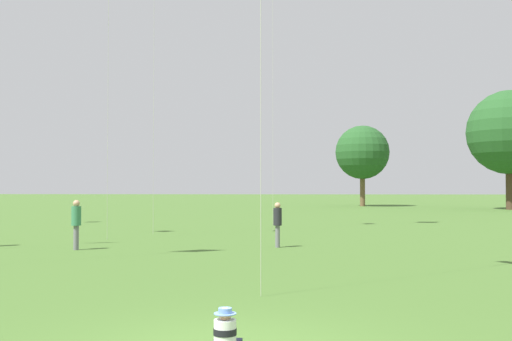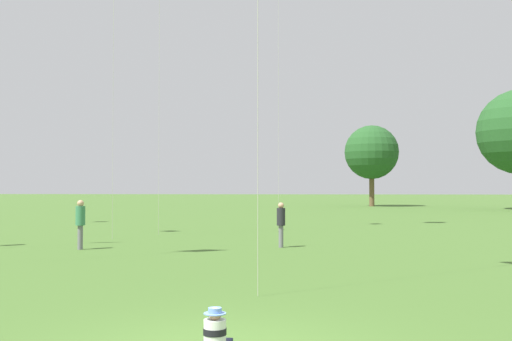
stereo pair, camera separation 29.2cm
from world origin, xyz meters
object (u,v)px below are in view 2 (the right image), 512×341
at_px(seated_toddler, 215,332).
at_px(person_standing_3, 281,220).
at_px(distant_tree_0, 372,152).
at_px(person_standing_2, 80,220).

height_order(seated_toddler, person_standing_3, person_standing_3).
xyz_separation_m(seated_toddler, distant_tree_0, (8.96, 57.50, 5.60)).
bearing_deg(person_standing_2, person_standing_3, -45.07).
xyz_separation_m(person_standing_2, distant_tree_0, (15.40, 45.26, 4.81)).
height_order(person_standing_2, person_standing_3, person_standing_2).
bearing_deg(seated_toddler, person_standing_2, 122.29).
distance_m(person_standing_3, distant_tree_0, 45.14).
bearing_deg(person_standing_3, distant_tree_0, 40.73).
distance_m(person_standing_2, distant_tree_0, 48.05).
bearing_deg(seated_toddler, person_standing_3, 92.52).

